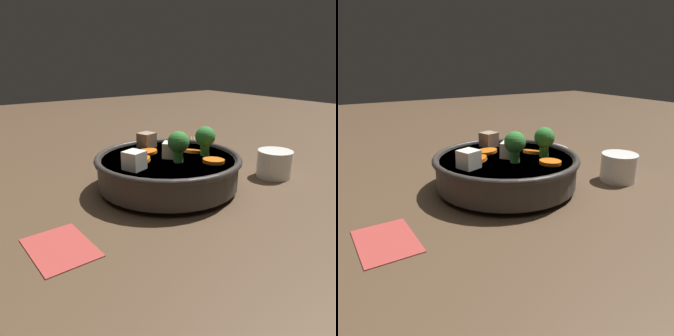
% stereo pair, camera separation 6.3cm
% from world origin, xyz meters
% --- Properties ---
extents(ground_plane, '(3.00, 3.00, 0.00)m').
position_xyz_m(ground_plane, '(0.00, 0.00, 0.00)').
color(ground_plane, '#4C3826').
extents(stirfry_bowl, '(0.28, 0.28, 0.12)m').
position_xyz_m(stirfry_bowl, '(0.00, 0.00, 0.04)').
color(stirfry_bowl, '#38332D').
rests_on(stirfry_bowl, ground_plane).
extents(side_saucer, '(0.14, 0.14, 0.01)m').
position_xyz_m(side_saucer, '(-0.16, 0.21, 0.01)').
color(side_saucer, white).
rests_on(side_saucer, ground_plane).
extents(tea_cup, '(0.07, 0.07, 0.06)m').
position_xyz_m(tea_cup, '(0.08, 0.22, 0.03)').
color(tea_cup, white).
rests_on(tea_cup, ground_plane).
extents(napkin, '(0.11, 0.08, 0.00)m').
position_xyz_m(napkin, '(0.09, -0.24, 0.00)').
color(napkin, '#A33833').
rests_on(napkin, ground_plane).
extents(chopsticks_pair, '(0.18, 0.14, 0.01)m').
position_xyz_m(chopsticks_pair, '(-0.16, 0.21, 0.02)').
color(chopsticks_pair, olive).
rests_on(chopsticks_pair, side_saucer).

